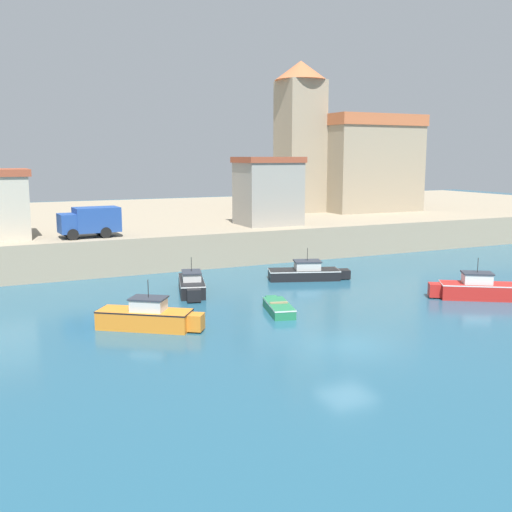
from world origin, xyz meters
name	(u,v)px	position (x,y,z in m)	size (l,w,h in m)	color
ground_plane	(348,346)	(0.00, 0.00, 0.00)	(200.00, 200.00, 0.00)	#235670
quay_seawall	(135,226)	(0.00, 40.45, 1.35)	(120.00, 40.00, 2.70)	gray
motorboat_orange_0	(148,317)	(-7.61, 6.57, 0.62)	(5.11, 4.12, 2.53)	orange
motorboat_red_2	(477,289)	(12.32, 4.44, 0.62)	(5.26, 3.96, 2.54)	red
motorboat_black_3	(192,285)	(-3.02, 13.21, 0.55)	(2.70, 5.34, 2.33)	black
motorboat_black_4	(307,272)	(5.77, 13.93, 0.49)	(5.89, 3.40, 2.25)	black
dinghy_green_5	(278,307)	(-0.17, 6.68, 0.29)	(2.00, 4.01, 0.61)	#237A4C
church	(340,158)	(22.81, 36.45, 8.39)	(15.54, 15.16, 15.76)	gray
harbor_shed_near_wharf	(268,191)	(8.00, 24.73, 5.65)	(5.26, 4.41, 5.86)	gray
truck_on_quay	(90,221)	(-7.61, 22.66, 3.92)	(4.40, 2.34, 2.20)	#234793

